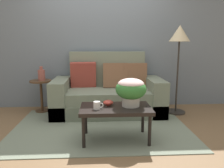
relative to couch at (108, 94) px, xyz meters
name	(u,v)px	position (x,y,z in m)	size (l,w,h in m)	color
ground_plane	(101,129)	(-0.14, -0.81, -0.33)	(14.00, 14.00, 0.00)	brown
wall_back	(100,35)	(-0.14, 0.48, 1.06)	(6.40, 0.12, 2.79)	slate
area_rug	(101,127)	(-0.14, -0.73, -0.33)	(2.56, 1.76, 0.01)	gray
couch	(108,94)	(0.00, 0.00, 0.00)	(1.92, 0.90, 1.08)	#626B59
coffee_table	(116,111)	(0.04, -1.17, 0.06)	(0.89, 0.52, 0.44)	black
side_table	(41,90)	(-1.22, 0.10, 0.07)	(0.38, 0.38, 0.58)	#4C331E
floor_lamp	(179,42)	(1.21, -0.11, 0.93)	(0.35, 0.35, 1.54)	#2D2823
potted_plant	(131,89)	(0.24, -1.14, 0.33)	(0.39, 0.39, 0.36)	#B7B2A8
coffee_mug	(97,105)	(-0.19, -1.24, 0.16)	(0.13, 0.08, 0.09)	white
snack_bowl	(108,103)	(-0.05, -1.09, 0.15)	(0.13, 0.13, 0.07)	#B2382D
table_vase	(42,75)	(-1.20, 0.12, 0.35)	(0.13, 0.13, 0.25)	#934C42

